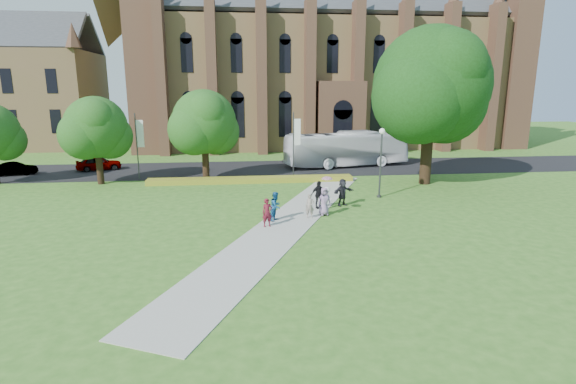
{
  "coord_description": "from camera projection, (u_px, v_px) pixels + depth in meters",
  "views": [
    {
      "loc": [
        -3.1,
        -25.73,
        8.09
      ],
      "look_at": [
        0.03,
        2.18,
        1.6
      ],
      "focal_mm": 28.0,
      "sensor_mm": 36.0,
      "label": 1
    }
  ],
  "objects": [
    {
      "name": "pedestrian_4",
      "position": [
        324.0,
        201.0,
        29.09
      ],
      "size": [
        0.98,
        0.74,
        1.81
      ],
      "primitive_type": "imported",
      "rotation": [
        0.0,
        0.0,
        0.2
      ],
      "color": "gray",
      "rests_on": "footpath"
    },
    {
      "name": "car_1",
      "position": [
        15.0,
        169.0,
        42.68
      ],
      "size": [
        3.94,
        2.05,
        1.24
      ],
      "primitive_type": "imported",
      "rotation": [
        0.0,
        0.0,
        1.78
      ],
      "color": "gray",
      "rests_on": "road"
    },
    {
      "name": "pedestrian_5",
      "position": [
        343.0,
        192.0,
        31.48
      ],
      "size": [
        1.83,
        1.31,
        1.9
      ],
      "primitive_type": "imported",
      "rotation": [
        0.0,
        0.0,
        0.47
      ],
      "color": "black",
      "rests_on": "footpath"
    },
    {
      "name": "pedestrian_1",
      "position": [
        276.0,
        206.0,
        27.88
      ],
      "size": [
        1.04,
        1.11,
        1.82
      ],
      "primitive_type": "imported",
      "rotation": [
        0.0,
        0.0,
        1.04
      ],
      "color": "#1A5183",
      "rests_on": "footpath"
    },
    {
      "name": "parasol",
      "position": [
        327.0,
        183.0,
        28.93
      ],
      "size": [
        0.75,
        0.75,
        0.63
      ],
      "primitive_type": "imported",
      "rotation": [
        0.0,
        0.0,
        -0.04
      ],
      "color": "#C58BA3",
      "rests_on": "pedestrian_4"
    },
    {
      "name": "pedestrian_6",
      "position": [
        310.0,
        206.0,
        28.45
      ],
      "size": [
        0.6,
        0.44,
        1.55
      ],
      "primitive_type": "imported",
      "rotation": [
        0.0,
        0.0,
        -0.12
      ],
      "color": "gray",
      "rests_on": "footpath"
    },
    {
      "name": "banner_pole_1",
      "position": [
        138.0,
        143.0,
        39.74
      ],
      "size": [
        0.7,
        0.1,
        6.0
      ],
      "color": "#38383D",
      "rests_on": "ground"
    },
    {
      "name": "road",
      "position": [
        269.0,
        168.0,
        46.44
      ],
      "size": [
        160.0,
        10.0,
        0.02
      ],
      "primitive_type": "cube",
      "color": "black",
      "rests_on": "ground"
    },
    {
      "name": "pedestrian_0",
      "position": [
        267.0,
        213.0,
        26.65
      ],
      "size": [
        0.7,
        0.54,
        1.71
      ],
      "primitive_type": "imported",
      "rotation": [
        0.0,
        0.0,
        0.24
      ],
      "color": "maroon",
      "rests_on": "footpath"
    },
    {
      "name": "car_0",
      "position": [
        99.0,
        163.0,
        45.3
      ],
      "size": [
        4.63,
        3.08,
        1.46
      ],
      "primitive_type": "imported",
      "rotation": [
        0.0,
        0.0,
        1.92
      ],
      "color": "gray",
      "rests_on": "road"
    },
    {
      "name": "cathedral",
      "position": [
        328.0,
        53.0,
        63.71
      ],
      "size": [
        52.6,
        18.25,
        28.0
      ],
      "color": "brown",
      "rests_on": "ground"
    },
    {
      "name": "street_tree_1",
      "position": [
        204.0,
        122.0,
        39.29
      ],
      "size": [
        5.6,
        5.6,
        8.05
      ],
      "color": "#332114",
      "rests_on": "ground"
    },
    {
      "name": "footpath",
      "position": [
        290.0,
        221.0,
        28.04
      ],
      "size": [
        15.58,
        28.54,
        0.04
      ],
      "primitive_type": "cube",
      "rotation": [
        0.0,
        0.0,
        -0.44
      ],
      "color": "#B2B2A8",
      "rests_on": "ground"
    },
    {
      "name": "flower_hedge",
      "position": [
        251.0,
        180.0,
        39.59
      ],
      "size": [
        18.0,
        1.4,
        0.45
      ],
      "primitive_type": "cube",
      "color": "gold",
      "rests_on": "ground"
    },
    {
      "name": "banner_pole_0",
      "position": [
        295.0,
        141.0,
        41.26
      ],
      "size": [
        0.7,
        0.1,
        6.0
      ],
      "color": "#38383D",
      "rests_on": "ground"
    },
    {
      "name": "large_tree",
      "position": [
        431.0,
        85.0,
        37.25
      ],
      "size": [
        9.6,
        9.6,
        13.2
      ],
      "color": "#332114",
      "rests_on": "ground"
    },
    {
      "name": "building_west",
      "position": [
        11.0,
        80.0,
        61.97
      ],
      "size": [
        22.0,
        14.0,
        18.3
      ],
      "color": "brown",
      "rests_on": "ground"
    },
    {
      "name": "pedestrian_3",
      "position": [
        318.0,
        195.0,
        30.75
      ],
      "size": [
        1.21,
        0.81,
        1.91
      ],
      "primitive_type": "imported",
      "rotation": [
        0.0,
        0.0,
        0.33
      ],
      "color": "black",
      "rests_on": "footpath"
    },
    {
      "name": "pedestrian_2",
      "position": [
        326.0,
        198.0,
        30.6
      ],
      "size": [
        1.13,
        0.97,
        1.52
      ],
      "primitive_type": "imported",
      "rotation": [
        0.0,
        0.0,
        0.5
      ],
      "color": "silver",
      "rests_on": "footpath"
    },
    {
      "name": "tour_coach",
      "position": [
        346.0,
        149.0,
        47.44
      ],
      "size": [
        13.56,
        5.5,
        3.68
      ],
      "primitive_type": "imported",
      "rotation": [
        0.0,
        0.0,
        1.76
      ],
      "color": "silver",
      "rests_on": "road"
    },
    {
      "name": "street_tree_0",
      "position": [
        96.0,
        127.0,
        37.9
      ],
      "size": [
        5.2,
        5.2,
        7.5
      ],
      "color": "#332114",
      "rests_on": "ground"
    },
    {
      "name": "streetlamp",
      "position": [
        381.0,
        154.0,
        33.44
      ],
      "size": [
        0.44,
        0.44,
        5.24
      ],
      "color": "#38383D",
      "rests_on": "ground"
    },
    {
      "name": "ground",
      "position": [
        292.0,
        226.0,
        27.07
      ],
      "size": [
        160.0,
        160.0,
        0.0
      ],
      "primitive_type": "plane",
      "color": "#31631D",
      "rests_on": "ground"
    }
  ]
}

